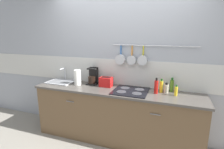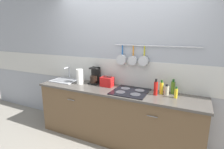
% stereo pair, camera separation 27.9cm
% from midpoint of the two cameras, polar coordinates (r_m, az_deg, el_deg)
% --- Properties ---
extents(ground_plane, '(12.00, 12.00, 0.00)m').
position_cam_midpoint_polar(ground_plane, '(3.24, -1.68, -20.44)').
color(ground_plane, gray).
extents(wall_back, '(7.20, 0.15, 2.60)m').
position_cam_midpoint_polar(wall_back, '(3.05, 0.43, 3.32)').
color(wall_back, '#999EA8').
rests_on(wall_back, ground_plane).
extents(cabinet_base, '(2.73, 0.55, 0.87)m').
position_cam_midpoint_polar(cabinet_base, '(3.02, -1.74, -13.55)').
color(cabinet_base, brown).
rests_on(cabinet_base, ground_plane).
extents(countertop, '(2.77, 0.58, 0.03)m').
position_cam_midpoint_polar(countertop, '(2.85, -1.80, -5.38)').
color(countertop, '#4C4742').
rests_on(countertop, cabinet_base).
extents(sink_basin, '(0.48, 0.38, 0.25)m').
position_cam_midpoint_polar(sink_basin, '(3.45, -18.52, -2.05)').
color(sink_basin, '#B7BABF').
rests_on(sink_basin, countertop).
extents(paper_towel_roll, '(0.12, 0.12, 0.27)m').
position_cam_midpoint_polar(paper_towel_roll, '(3.16, -13.72, -0.98)').
color(paper_towel_roll, white).
rests_on(paper_towel_roll, countertop).
extents(coffee_maker, '(0.17, 0.18, 0.30)m').
position_cam_midpoint_polar(coffee_maker, '(3.16, -8.82, -0.97)').
color(coffee_maker, black).
rests_on(coffee_maker, countertop).
extents(toaster, '(0.23, 0.15, 0.17)m').
position_cam_midpoint_polar(toaster, '(3.00, -4.62, -2.44)').
color(toaster, red).
rests_on(toaster, countertop).
extents(cooktop, '(0.54, 0.52, 0.01)m').
position_cam_midpoint_polar(cooktop, '(2.77, 3.24, -5.42)').
color(cooktop, black).
rests_on(cooktop, countertop).
extents(bottle_sesame_oil, '(0.06, 0.06, 0.25)m').
position_cam_midpoint_polar(bottle_sesame_oil, '(2.69, 11.38, -3.94)').
color(bottle_sesame_oil, red).
rests_on(bottle_sesame_oil, countertop).
extents(bottle_dish_soap, '(0.05, 0.05, 0.22)m').
position_cam_midpoint_polar(bottle_dish_soap, '(2.76, 13.03, -3.84)').
color(bottle_dish_soap, yellow).
rests_on(bottle_dish_soap, countertop).
extents(bottle_hot_sauce, '(0.07, 0.07, 0.16)m').
position_cam_midpoint_polar(bottle_hot_sauce, '(2.76, 14.55, -4.47)').
color(bottle_hot_sauce, '#BFB799').
rests_on(bottle_hot_sauce, countertop).
extents(bottle_cooking_wine, '(0.06, 0.06, 0.22)m').
position_cam_midpoint_polar(bottle_cooking_wine, '(2.84, 16.33, -3.49)').
color(bottle_cooking_wine, '#4C721E').
rests_on(bottle_cooking_wine, countertop).
extents(bottle_olive_oil, '(0.05, 0.05, 0.16)m').
position_cam_midpoint_polar(bottle_olive_oil, '(2.68, 17.41, -5.18)').
color(bottle_olive_oil, yellow).
rests_on(bottle_olive_oil, countertop).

